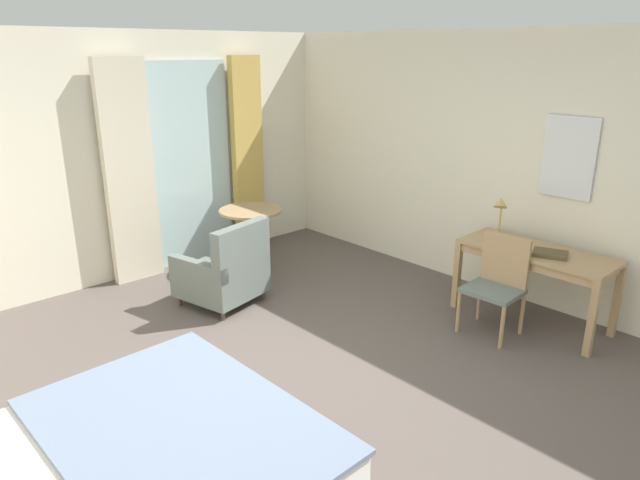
{
  "coord_description": "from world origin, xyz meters",
  "views": [
    {
      "loc": [
        -2.52,
        -2.92,
        2.49
      ],
      "look_at": [
        0.44,
        0.26,
        1.03
      ],
      "focal_mm": 32.07,
      "sensor_mm": 36.0,
      "label": 1
    }
  ],
  "objects": [
    {
      "name": "wall_mirror",
      "position": [
        2.73,
        -0.64,
        1.53
      ],
      "size": [
        0.02,
        0.5,
        0.76
      ],
      "color": "silver"
    },
    {
      "name": "writing_desk",
      "position": [
        2.34,
        -0.64,
        0.64
      ],
      "size": [
        0.58,
        1.39,
        0.73
      ],
      "color": "tan",
      "rests_on": "ground"
    },
    {
      "name": "desk_chair",
      "position": [
        1.91,
        -0.51,
        0.5
      ],
      "size": [
        0.43,
        0.49,
        0.9
      ],
      "color": "slate",
      "rests_on": "ground"
    },
    {
      "name": "wall_right",
      "position": [
        2.81,
        0.0,
        1.34
      ],
      "size": [
        0.12,
        6.34,
        2.69
      ],
      "primitive_type": "cube",
      "color": "silver",
      "rests_on": "ground"
    },
    {
      "name": "balcony_glass_door",
      "position": [
        0.88,
        3.03,
        1.18
      ],
      "size": [
        1.13,
        0.02,
        2.37
      ],
      "primitive_type": "cube",
      "color": "silver",
      "rests_on": "ground"
    },
    {
      "name": "armchair_by_window",
      "position": [
        0.43,
        1.67,
        0.34
      ],
      "size": [
        0.85,
        0.86,
        0.88
      ],
      "color": "slate",
      "rests_on": "ground"
    },
    {
      "name": "ground",
      "position": [
        0.0,
        0.0,
        -0.05
      ],
      "size": [
        6.14,
        6.74,
        0.1
      ],
      "primitive_type": "cube",
      "color": "#564C47"
    },
    {
      "name": "closed_book",
      "position": [
        2.27,
        -0.8,
        0.74
      ],
      "size": [
        0.3,
        0.35,
        0.04
      ],
      "primitive_type": "cube",
      "rotation": [
        0.0,
        0.0,
        0.37
      ],
      "color": "brown",
      "rests_on": "writing_desk"
    },
    {
      "name": "desk_lamp",
      "position": [
        2.27,
        -0.27,
        1.05
      ],
      "size": [
        0.29,
        0.21,
        0.48
      ],
      "color": "tan",
      "rests_on": "writing_desk"
    },
    {
      "name": "wall_back",
      "position": [
        0.0,
        3.11,
        1.34
      ],
      "size": [
        5.74,
        0.12,
        2.69
      ],
      "primitive_type": "cube",
      "color": "silver",
      "rests_on": "ground"
    },
    {
      "name": "round_cafe_table",
      "position": [
        1.22,
        2.29,
        0.54
      ],
      "size": [
        0.72,
        0.72,
        0.73
      ],
      "color": "tan",
      "rests_on": "ground"
    },
    {
      "name": "curtain_panel_right",
      "position": [
        1.67,
        2.93,
        1.21
      ],
      "size": [
        0.41,
        0.1,
        2.42
      ],
      "primitive_type": "cube",
      "color": "tan",
      "rests_on": "ground"
    },
    {
      "name": "curtain_panel_left",
      "position": [
        0.1,
        2.93,
        1.21
      ],
      "size": [
        0.55,
        0.1,
        2.42
      ],
      "primitive_type": "cube",
      "color": "beige",
      "rests_on": "ground"
    }
  ]
}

